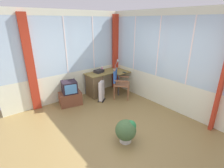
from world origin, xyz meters
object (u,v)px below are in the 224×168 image
at_px(tv_remote, 124,72).
at_px(wooden_armchair, 118,80).
at_px(desk, 96,84).
at_px(tv_on_stand, 70,94).
at_px(potted_plant, 126,130).
at_px(spray_bottle, 102,68).
at_px(desk_lamp, 118,63).
at_px(space_heater, 102,91).
at_px(paper_tray, 99,71).

bearing_deg(tv_remote, wooden_armchair, -164.05).
distance_m(desk, tv_on_stand, 1.01).
xyz_separation_m(tv_remote, potted_plant, (-1.67, -1.90, -0.49)).
relative_size(spray_bottle, wooden_armchair, 0.22).
distance_m(desk_lamp, tv_remote, 0.52).
distance_m(spray_bottle, potted_plant, 2.83).
bearing_deg(spray_bottle, space_heater, -127.22).
relative_size(paper_tray, wooden_armchair, 0.31).
distance_m(desk_lamp, paper_tray, 0.78).
height_order(spray_bottle, paper_tray, spray_bottle).
bearing_deg(paper_tray, tv_on_stand, -172.21).
distance_m(desk_lamp, space_heater, 1.28).
bearing_deg(wooden_armchair, desk, 126.80).
distance_m(desk, spray_bottle, 0.57).
xyz_separation_m(paper_tray, space_heater, (-0.27, -0.53, -0.48)).
bearing_deg(tv_on_stand, desk_lamp, 1.24).
xyz_separation_m(paper_tray, potted_plant, (-1.01, -2.46, -0.52)).
height_order(tv_remote, space_heater, tv_remote).
relative_size(tv_remote, space_heater, 0.23).
distance_m(desk_lamp, wooden_armchair, 0.82).
bearing_deg(tv_remote, tv_on_stand, 167.71).
bearing_deg(desk_lamp, tv_remote, -100.30).
height_order(desk_lamp, tv_remote, desk_lamp).
xyz_separation_m(desk, potted_plant, (-0.84, -2.40, -0.13)).
bearing_deg(potted_plant, desk_lamp, 53.29).
relative_size(desk, potted_plant, 2.79).
height_order(desk, space_heater, desk).
relative_size(spray_bottle, space_heater, 0.33).
height_order(tv_remote, spray_bottle, spray_bottle).
height_order(tv_remote, paper_tray, paper_tray).
bearing_deg(tv_on_stand, potted_plant, -85.81).
bearing_deg(spray_bottle, desk, -162.25).
height_order(desk_lamp, potted_plant, desk_lamp).
height_order(tv_on_stand, potted_plant, tv_on_stand).
relative_size(desk_lamp, wooden_armchair, 0.40).
bearing_deg(paper_tray, tv_remote, -40.85).
bearing_deg(tv_remote, desk_lamp, 79.90).
bearing_deg(potted_plant, space_heater, 69.06).
bearing_deg(space_heater, spray_bottle, 52.78).
distance_m(desk_lamp, spray_bottle, 0.61).
xyz_separation_m(tv_on_stand, space_heater, (0.91, -0.37, -0.00)).
relative_size(tv_remote, wooden_armchair, 0.15).
height_order(spray_bottle, tv_on_stand, spray_bottle).
height_order(desk, wooden_armchair, wooden_armchair).
xyz_separation_m(desk_lamp, spray_bottle, (-0.57, 0.16, -0.15)).
xyz_separation_m(tv_remote, tv_on_stand, (-1.84, 0.41, -0.44)).
bearing_deg(wooden_armchair, desk_lamp, 50.55).
relative_size(tv_remote, potted_plant, 0.30).
relative_size(tv_remote, paper_tray, 0.50).
relative_size(paper_tray, tv_on_stand, 0.40).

